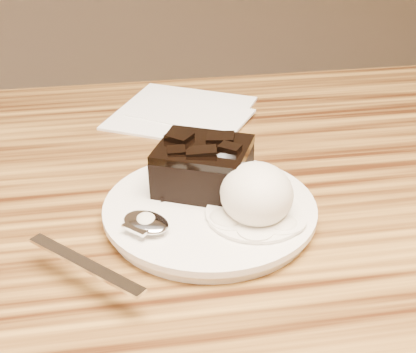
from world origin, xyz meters
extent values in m
cylinder|color=white|center=(0.07, 0.03, 0.76)|extent=(0.19, 0.19, 0.02)
cube|color=black|center=(0.07, 0.06, 0.79)|extent=(0.11, 0.10, 0.04)
ellipsoid|color=beige|center=(0.11, 0.01, 0.79)|extent=(0.06, 0.07, 0.05)
cylinder|color=white|center=(0.11, 0.01, 0.77)|extent=(0.09, 0.09, 0.00)
cube|color=white|center=(0.07, 0.28, 0.75)|extent=(0.21, 0.21, 0.01)
cube|color=black|center=(0.03, 0.05, 0.77)|extent=(0.01, 0.01, 0.00)
cube|color=black|center=(0.12, 0.00, 0.77)|extent=(0.01, 0.01, 0.00)
camera|label=1|loc=(-0.01, -0.42, 1.06)|focal=51.49mm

